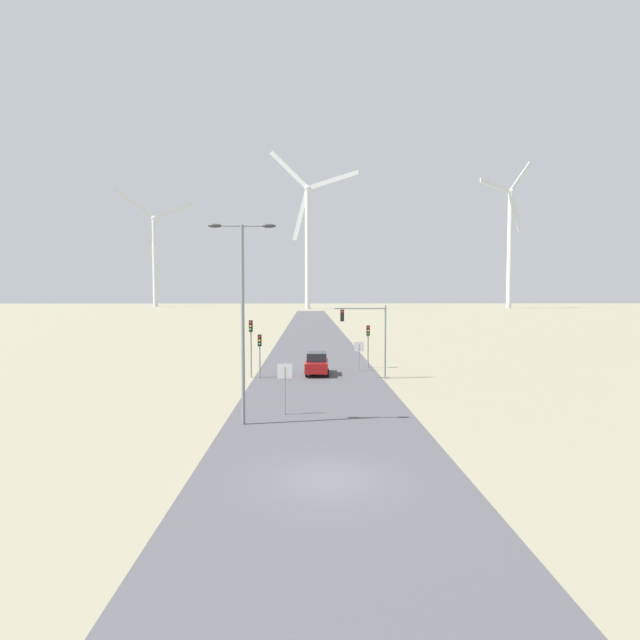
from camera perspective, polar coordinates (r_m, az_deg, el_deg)
name	(u,v)px	position (r m, az deg, el deg)	size (l,w,h in m)	color
ground_plane	(329,479)	(18.66, 1.02, -17.68)	(600.00, 600.00, 0.00)	gray
road_surface	(314,343)	(65.77, -0.66, -2.68)	(10.00, 240.00, 0.01)	#47474C
streetlamp	(243,299)	(25.12, -8.84, 2.33)	(3.36, 0.32, 10.04)	gray
stop_sign_near	(285,379)	(27.31, -4.04, -6.74)	(0.81, 0.07, 2.79)	gray
stop_sign_far	(359,351)	(42.57, 4.48, -3.51)	(0.81, 0.07, 2.48)	gray
traffic_light_post_near_left	(260,346)	(38.93, -6.91, -2.99)	(0.28, 0.34, 3.42)	gray
traffic_light_post_near_right	(368,337)	(44.10, 5.52, -1.92)	(0.28, 0.34, 3.78)	gray
traffic_light_post_mid_left	(251,336)	(39.30, -7.91, -1.81)	(0.28, 0.34, 4.50)	gray
traffic_light_mast_overhead	(367,327)	(38.49, 5.44, -0.76)	(3.99, 0.35, 5.70)	gray
car_approaching	(317,363)	(40.64, -0.37, -4.98)	(1.97, 4.17, 1.83)	maroon
wind_turbine_far_left	(155,251)	(261.89, -18.39, 7.49)	(37.95, 8.02, 57.32)	silver
wind_turbine_left	(308,235)	(211.92, -1.42, 9.73)	(37.22, 8.16, 66.54)	silver
wind_turbine_center	(510,238)	(236.57, 20.88, 8.73)	(27.46, 12.80, 65.02)	silver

